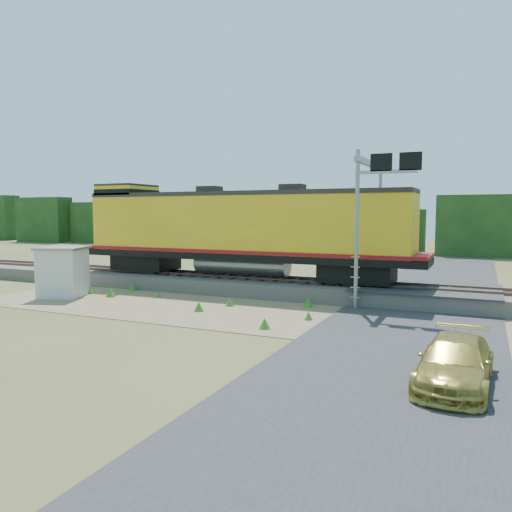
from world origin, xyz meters
The scene contains 11 objects.
ground centered at (0.00, 0.00, 0.00)m, with size 140.00×140.00×0.00m, color #475123.
ballast centered at (0.00, 6.00, 0.40)m, with size 70.00×5.00×0.80m, color slate.
rails centered at (0.00, 6.00, 0.88)m, with size 70.00×1.54×0.16m.
dirt_shoulder centered at (-2.00, 0.50, 0.01)m, with size 26.00×8.00×0.03m, color #8C7754.
road centered at (7.00, 0.74, 0.09)m, with size 7.00×66.00×0.86m.
tree_line_north centered at (0.00, 38.00, 3.07)m, with size 130.00×3.00×6.50m.
weed_clumps centered at (-3.50, 0.10, 0.00)m, with size 15.00×6.20×0.56m, color #347621, non-canonical shape.
locomotive centered at (-3.72, 6.00, 3.67)m, with size 21.26×3.24×5.48m.
shed centered at (-11.35, -0.02, 1.40)m, with size 2.98×2.98×2.76m.
signal_gantry centered at (4.48, 5.32, 5.65)m, with size 3.00×6.20×7.58m.
car centered at (9.00, -6.23, 0.64)m, with size 1.81×4.44×1.29m, color #AB983F.
Camera 1 is at (9.59, -20.26, 4.64)m, focal length 35.00 mm.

